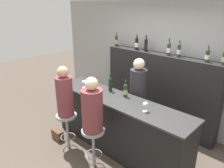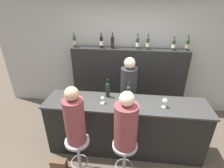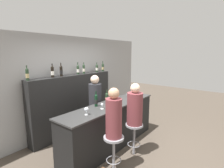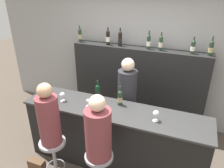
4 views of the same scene
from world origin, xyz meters
name	(u,v)px [view 1 (image 1 of 4)]	position (x,y,z in m)	size (l,w,h in m)	color
ground_plane	(106,156)	(0.00, 0.00, 0.00)	(16.00, 16.00, 0.00)	#4C4238
wall_back	(165,65)	(0.00, 1.80, 1.30)	(6.40, 0.05, 2.60)	#9E9E9E
bar_counter	(117,125)	(0.00, 0.29, 0.51)	(2.74, 0.61, 1.01)	black
back_bar_cabinet	(158,90)	(0.00, 1.57, 0.79)	(2.56, 0.28, 1.58)	black
wine_bottle_counter_0	(110,84)	(-0.32, 0.45, 1.15)	(0.07, 0.07, 0.34)	black
wine_bottle_counter_1	(125,90)	(0.04, 0.45, 1.13)	(0.07, 0.07, 0.30)	#233823
wine_bottle_backbar_0	(116,40)	(-1.21, 1.57, 1.71)	(0.07, 0.07, 0.32)	#233823
wine_bottle_backbar_1	(137,43)	(-0.61, 1.57, 1.72)	(0.07, 0.07, 0.33)	black
wine_bottle_backbar_2	(146,45)	(-0.37, 1.57, 1.72)	(0.07, 0.07, 0.34)	black
wine_bottle_backbar_3	(169,49)	(0.17, 1.57, 1.71)	(0.07, 0.07, 0.33)	#233823
wine_bottle_backbar_4	(179,50)	(0.38, 1.57, 1.71)	(0.07, 0.07, 0.31)	#233823
wine_bottle_backbar_5	(207,55)	(0.91, 1.57, 1.70)	(0.07, 0.07, 0.29)	#233823
wine_glass_0	(84,83)	(-0.82, 0.23, 1.11)	(0.08, 0.08, 0.15)	silver
wine_glass_1	(100,89)	(-0.38, 0.23, 1.10)	(0.08, 0.08, 0.12)	silver
wine_glass_2	(146,105)	(0.61, 0.23, 1.12)	(0.08, 0.08, 0.16)	silver
bar_stool_left	(67,122)	(-0.68, -0.31, 0.53)	(0.37, 0.37, 0.68)	gray
guest_seated_left	(65,94)	(-0.68, -0.31, 1.08)	(0.29, 0.29, 0.89)	brown
bar_stool_right	(93,138)	(0.03, -0.31, 0.53)	(0.37, 0.37, 0.68)	gray
guest_seated_right	(92,108)	(0.03, -0.31, 1.06)	(0.32, 0.32, 0.87)	brown
bartender	(137,103)	(0.03, 0.82, 0.76)	(0.31, 0.31, 1.62)	#28282D
handbag	(58,135)	(-1.04, -0.31, 0.10)	(0.26, 0.12, 0.20)	#513823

